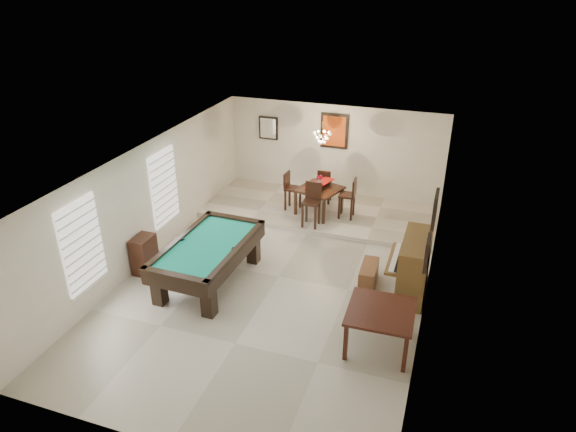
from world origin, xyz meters
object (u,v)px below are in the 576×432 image
Objects in this scene: flower_vase at (320,179)px; dining_chair_north at (325,185)px; dining_chair_west at (293,191)px; chandelier at (322,133)px; dining_table at (319,198)px; upright_piano at (407,265)px; pool_table at (209,263)px; dining_chair_south at (311,205)px; square_table at (379,329)px; dining_chair_east at (347,198)px; apothecary_chest at (144,254)px; piano_bench at (369,275)px.

dining_chair_north is (-0.05, 0.72, -0.46)m from flower_vase.
chandelier is (0.69, 0.19, 1.57)m from dining_chair_west.
dining_chair_west reaches higher than dining_table.
pool_table is at bearing -166.08° from upright_piano.
dining_chair_south is at bearing -88.27° from chandelier.
dining_chair_west is 1.73m from chandelier.
dining_table is 0.90× the size of dining_chair_south.
square_table is at bearing -143.34° from dining_chair_west.
dining_table reaches higher than pool_table.
dining_table is 0.98× the size of dining_chair_west.
dining_chair_west is (0.61, 3.63, 0.19)m from pool_table.
dining_chair_north is at bearing 75.25° from pool_table.
dining_chair_west is at bearing 140.73° from upright_piano.
upright_piano is at bearing 32.72° from dining_chair_east.
flower_vase reaches higher than apothecary_chest.
upright_piano is 5.98× the size of flower_vase.
pool_table is 3.29m from piano_bench.
dining_table is 1.65× the size of chandelier.
dining_chair_east reaches higher than pool_table.
square_table is 1.12× the size of dining_table.
chandelier reaches higher than flower_vase.
dining_chair_east is (3.53, 3.72, 0.24)m from apothecary_chest.
pool_table reaches higher than square_table.
flower_vase is 0.25× the size of dining_chair_north.
piano_bench is at bearing 18.34° from pool_table.
dining_table is at bearing 117.40° from square_table.
dining_chair_east is at bearing -87.70° from dining_chair_west.
square_table is 1.01× the size of dining_chair_south.
pool_table is 2.37× the size of dining_chair_south.
chandelier is (-0.02, 0.19, 1.14)m from flower_vase.
dining_chair_south is (2.81, 2.97, 0.26)m from apothecary_chest.
chandelier is at bearing 96.29° from dining_table.
dining_chair_west is at bearing -165.03° from chandelier.
dining_chair_south is (-1.81, 1.92, 0.44)m from piano_bench.
dining_chair_south is at bearing -45.42° from dining_chair_east.
dining_chair_west is (-0.72, 0.76, -0.04)m from dining_chair_south.
dining_chair_north is at bearing -40.37° from dining_chair_west.
dining_chair_north is (-0.06, 1.47, -0.07)m from dining_chair_south.
apothecary_chest is 4.70m from flower_vase.
chandelier is (-2.58, 2.86, 1.60)m from upright_piano.
flower_vase is at bearing -83.71° from chandelier.
dining_chair_south is 1.04× the size of dining_chair_east.
dining_table reaches higher than square_table.
dining_chair_south reaches higher than dining_chair_east.
upright_piano is 4.27m from dining_chair_north.
dining_chair_east is at bearing 124.49° from upright_piano.
dining_chair_south is 1.04m from dining_chair_east.
dining_chair_west is (-0.71, 0.01, 0.10)m from dining_table.
apothecary_chest is at bearing -168.80° from upright_piano.
dining_chair_west is (-2.53, 2.69, 0.40)m from piano_bench.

